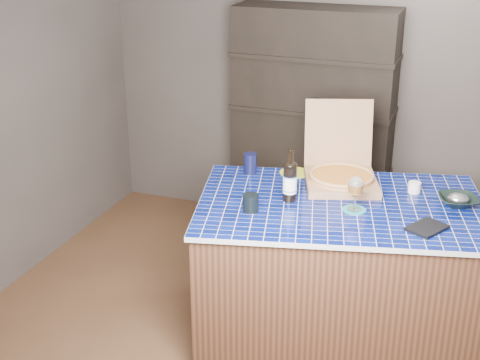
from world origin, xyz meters
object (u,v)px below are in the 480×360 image
at_px(pizza_box, 341,174).
at_px(bowl, 458,201).
at_px(kitchen_island, 337,271).
at_px(mead_bottle, 290,181).
at_px(wine_glass, 356,187).
at_px(dvd_case, 427,228).

xyz_separation_m(pizza_box, bowl, (0.69, -0.07, -0.04)).
distance_m(kitchen_island, pizza_box, 0.59).
relative_size(kitchen_island, bowl, 8.49).
height_order(kitchen_island, mead_bottle, mead_bottle).
bearing_deg(wine_glass, pizza_box, 113.89).
height_order(pizza_box, mead_bottle, pizza_box).
relative_size(pizza_box, mead_bottle, 2.00).
bearing_deg(mead_bottle, pizza_box, 56.70).
xyz_separation_m(pizza_box, mead_bottle, (-0.22, -0.34, 0.06)).
bearing_deg(kitchen_island, bowl, 4.59).
relative_size(kitchen_island, mead_bottle, 5.85).
bearing_deg(wine_glass, bowl, 27.24).
distance_m(mead_bottle, dvd_case, 0.80).
xyz_separation_m(wine_glass, dvd_case, (0.41, -0.10, -0.13)).
relative_size(mead_bottle, dvd_case, 1.50).
relative_size(pizza_box, wine_glass, 3.15).
xyz_separation_m(pizza_box, wine_glass, (0.15, -0.35, 0.07)).
distance_m(dvd_case, bowl, 0.40).
height_order(wine_glass, dvd_case, wine_glass).
distance_m(kitchen_island, mead_bottle, 0.64).
distance_m(kitchen_island, dvd_case, 0.69).
xyz_separation_m(pizza_box, dvd_case, (0.56, -0.45, -0.06)).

